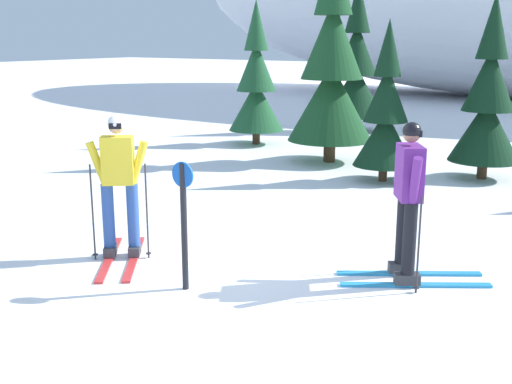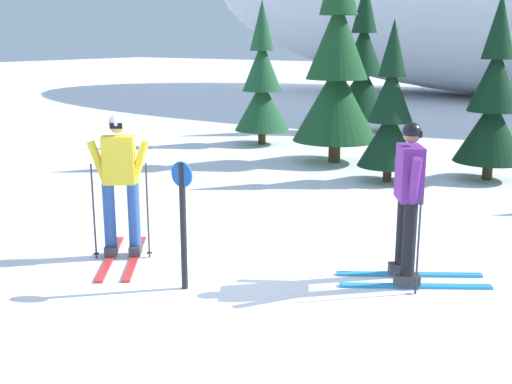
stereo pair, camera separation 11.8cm
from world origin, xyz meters
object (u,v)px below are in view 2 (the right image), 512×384
object	(u,v)px
pine_tree_center_right	(390,115)
pine_tree_left	(363,69)
pine_tree_right	(493,104)
trail_marker_post	(183,218)
skier_purple_jacket	(409,199)
skier_yellow_jacket	(120,184)
pine_tree_center_left	(337,70)
pine_tree_far_left	(262,85)

from	to	relation	value
pine_tree_center_right	pine_tree_left	bearing A→B (deg)	119.53
pine_tree_right	trail_marker_post	xyz separation A→B (m)	(-1.25, -7.65, -0.67)
pine_tree_center_right	trail_marker_post	xyz separation A→B (m)	(0.30, -6.37, -0.47)
skier_purple_jacket	pine_tree_left	distance (m)	12.14
skier_yellow_jacket	pine_tree_center_left	bearing A→B (deg)	95.79
skier_yellow_jacket	pine_tree_left	world-z (taller)	pine_tree_left
skier_purple_jacket	pine_tree_right	distance (m)	6.13
pine_tree_left	skier_purple_jacket	bearing A→B (deg)	-62.41
skier_yellow_jacket	pine_tree_right	world-z (taller)	pine_tree_right
pine_tree_left	pine_tree_right	xyz separation A→B (m)	(4.92, -4.67, -0.33)
pine_tree_left	pine_tree_center_left	bearing A→B (deg)	-71.41
skier_purple_jacket	pine_tree_right	world-z (taller)	pine_tree_right
pine_tree_left	pine_tree_right	world-z (taller)	pine_tree_left
pine_tree_far_left	trail_marker_post	size ratio (longest dim) A/B	2.54
pine_tree_center_left	pine_tree_center_right	size ratio (longest dim) A/B	1.59
pine_tree_center_right	trail_marker_post	size ratio (longest dim) A/B	2.13
skier_yellow_jacket	pine_tree_left	bearing A→B (deg)	101.03
pine_tree_center_left	skier_yellow_jacket	bearing A→B (deg)	-84.21
pine_tree_center_right	pine_tree_right	size ratio (longest dim) A/B	0.87
skier_yellow_jacket	pine_tree_center_left	xyz separation A→B (m)	(-0.73, 7.19, 1.09)
pine_tree_center_left	trail_marker_post	distance (m)	7.94
pine_tree_left	skier_yellow_jacket	bearing A→B (deg)	-78.97
pine_tree_center_left	pine_tree_center_right	bearing A→B (deg)	-34.00
skier_yellow_jacket	pine_tree_right	xyz separation A→B (m)	(2.60, 7.27, 0.54)
skier_yellow_jacket	pine_tree_far_left	bearing A→B (deg)	112.45
pine_tree_far_left	pine_tree_center_left	distance (m)	2.99
trail_marker_post	pine_tree_left	bearing A→B (deg)	106.59
skier_yellow_jacket	pine_tree_right	bearing A→B (deg)	70.35
pine_tree_center_right	pine_tree_right	world-z (taller)	pine_tree_right
pine_tree_center_right	trail_marker_post	bearing A→B (deg)	-87.28
pine_tree_center_left	pine_tree_right	size ratio (longest dim) A/B	1.37
pine_tree_right	trail_marker_post	world-z (taller)	pine_tree_right
skier_purple_jacket	pine_tree_far_left	distance (m)	9.81
pine_tree_left	pine_tree_center_left	size ratio (longest dim) A/B	0.89
skier_yellow_jacket	pine_tree_center_right	bearing A→B (deg)	80.16
skier_yellow_jacket	pine_tree_far_left	distance (m)	9.03
pine_tree_center_left	pine_tree_center_right	xyz separation A→B (m)	(1.77, -1.19, -0.75)
pine_tree_center_right	pine_tree_right	bearing A→B (deg)	39.34
pine_tree_center_left	pine_tree_right	xyz separation A→B (m)	(3.32, 0.08, -0.55)
pine_tree_far_left	pine_tree_center_right	distance (m)	5.06
skier_purple_jacket	trail_marker_post	size ratio (longest dim) A/B	1.27
pine_tree_far_left	pine_tree_right	world-z (taller)	pine_tree_far_left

